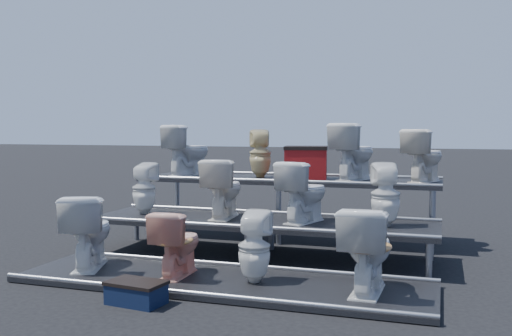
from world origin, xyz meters
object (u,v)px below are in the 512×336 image
(toilet_4, at_px, (144,188))
(step_stool, at_px, (136,294))
(toilet_3, at_px, (367,249))
(toilet_8, at_px, (188,150))
(toilet_7, at_px, (385,195))
(toilet_5, at_px, (223,188))
(toilet_6, at_px, (304,192))
(toilet_10, at_px, (354,152))
(red_crate, at_px, (306,164))
(toilet_11, at_px, (424,156))
(toilet_0, at_px, (88,231))
(toilet_9, at_px, (260,153))
(toilet_1, at_px, (177,243))
(toilet_2, at_px, (254,247))

(toilet_4, bearing_deg, step_stool, 117.90)
(toilet_3, distance_m, toilet_8, 4.05)
(toilet_3, height_order, toilet_7, toilet_7)
(toilet_5, bearing_deg, toilet_6, 175.36)
(step_stool, bearing_deg, toilet_5, 97.01)
(toilet_10, bearing_deg, toilet_7, 131.59)
(red_crate, bearing_deg, toilet_5, -130.28)
(toilet_8, xyz_separation_m, toilet_10, (2.49, 0.00, 0.01))
(toilet_10, bearing_deg, toilet_11, -161.55)
(toilet_8, bearing_deg, toilet_5, 150.42)
(toilet_3, distance_m, toilet_5, 2.35)
(toilet_3, xyz_separation_m, toilet_4, (-3.03, 1.30, 0.33))
(toilet_0, distance_m, toilet_9, 2.93)
(toilet_4, relative_size, toilet_5, 0.90)
(toilet_1, xyz_separation_m, toilet_5, (-0.01, 1.30, 0.43))
(toilet_6, bearing_deg, toilet_0, 50.22)
(toilet_2, xyz_separation_m, toilet_9, (-0.77, 2.60, 0.80))
(toilet_3, height_order, toilet_10, toilet_10)
(toilet_0, relative_size, toilet_1, 1.19)
(toilet_5, relative_size, toilet_7, 1.02)
(toilet_0, relative_size, toilet_5, 1.09)
(toilet_11, bearing_deg, toilet_2, 82.46)
(toilet_4, distance_m, red_crate, 2.26)
(toilet_9, height_order, red_crate, toilet_9)
(toilet_1, relative_size, toilet_6, 0.93)
(toilet_5, distance_m, toilet_11, 2.70)
(toilet_8, relative_size, toilet_11, 1.09)
(toilet_6, height_order, red_crate, red_crate)
(toilet_2, bearing_deg, step_stool, 41.36)
(toilet_10, bearing_deg, toilet_2, 96.02)
(toilet_1, distance_m, toilet_2, 0.83)
(toilet_5, height_order, red_crate, red_crate)
(toilet_1, xyz_separation_m, toilet_6, (1.02, 1.30, 0.42))
(red_crate, bearing_deg, toilet_6, -87.76)
(toilet_11, bearing_deg, toilet_10, 22.44)
(toilet_9, bearing_deg, toilet_1, 65.36)
(toilet_1, relative_size, toilet_8, 0.89)
(toilet_7, xyz_separation_m, toilet_9, (-1.90, 1.30, 0.39))
(toilet_2, xyz_separation_m, red_crate, (-0.09, 2.58, 0.65))
(toilet_8, xyz_separation_m, step_stool, (1.07, -3.41, -1.15))
(toilet_7, distance_m, red_crate, 1.78)
(toilet_6, height_order, toilet_10, toilet_10)
(step_stool, bearing_deg, toilet_6, 71.17)
(toilet_10, height_order, toilet_11, toilet_10)
(toilet_1, xyz_separation_m, toilet_7, (1.96, 1.30, 0.42))
(toilet_3, height_order, red_crate, red_crate)
(toilet_2, height_order, toilet_7, toilet_7)
(toilet_1, height_order, toilet_2, toilet_2)
(toilet_6, height_order, toilet_8, toilet_8)
(toilet_0, distance_m, toilet_7, 3.31)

